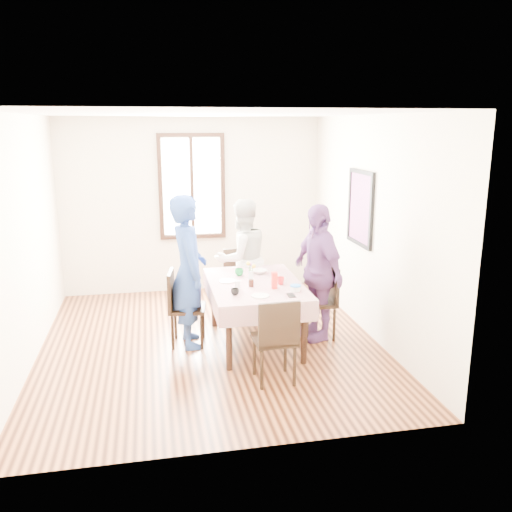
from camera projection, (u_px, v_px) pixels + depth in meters
name	position (u px, v px, depth m)	size (l,w,h in m)	color
ground	(211.00, 343.00, 6.54)	(4.50, 4.50, 0.00)	black
back_wall	(192.00, 206.00, 8.36)	(4.00, 4.00, 0.00)	beige
right_wall	(371.00, 228.00, 6.60)	(4.50, 4.50, 0.00)	beige
window_frame	(192.00, 187.00, 8.27)	(1.02, 0.06, 1.62)	black
window_pane	(192.00, 187.00, 8.28)	(0.90, 0.02, 1.50)	white
art_poster	(361.00, 208.00, 6.84)	(0.04, 0.76, 0.96)	red
dining_table	(255.00, 314.00, 6.46)	(0.95, 1.45, 0.75)	black
tablecloth	(255.00, 283.00, 6.36)	(1.07, 1.57, 0.01)	#5D0A19
chair_left	(188.00, 308.00, 6.41)	(0.42, 0.42, 0.91)	black
chair_right	(318.00, 302.00, 6.63)	(0.42, 0.42, 0.91)	black
chair_far	(241.00, 284.00, 7.39)	(0.42, 0.42, 0.91)	black
chair_near	(274.00, 339.00, 5.49)	(0.42, 0.42, 0.91)	black
person_left	(188.00, 271.00, 6.31)	(0.66, 0.43, 1.81)	navy
person_far	(241.00, 259.00, 7.28)	(0.79, 0.62, 1.63)	beige
person_right	(317.00, 272.00, 6.53)	(0.98, 0.41, 1.67)	#643975
mug_black	(235.00, 292.00, 5.90)	(0.09, 0.09, 0.07)	black
mug_flag	(281.00, 281.00, 6.29)	(0.09, 0.09, 0.09)	red
mug_green	(239.00, 272.00, 6.66)	(0.11, 0.11, 0.08)	#0C7226
serving_bowl	(259.00, 272.00, 6.76)	(0.19, 0.19, 0.05)	white
juice_carton	(274.00, 281.00, 6.11)	(0.06, 0.06, 0.19)	red
butter_tub	(295.00, 289.00, 6.04)	(0.12, 0.12, 0.06)	white
jam_jar	(251.00, 283.00, 6.20)	(0.06, 0.06, 0.08)	black
drinking_glass	(238.00, 285.00, 6.12)	(0.07, 0.07, 0.09)	silver
smartphone	(291.00, 295.00, 5.88)	(0.07, 0.15, 0.01)	black
flower_vase	(251.00, 276.00, 6.40)	(0.06, 0.06, 0.12)	silver
plate_left	(227.00, 281.00, 6.41)	(0.20, 0.20, 0.01)	white
plate_right	(278.00, 278.00, 6.52)	(0.20, 0.20, 0.01)	white
plate_near	(260.00, 296.00, 5.86)	(0.20, 0.20, 0.01)	white
butter_lid	(295.00, 286.00, 6.03)	(0.12, 0.12, 0.01)	blue
flower_bunch	(251.00, 267.00, 6.38)	(0.09, 0.09, 0.10)	yellow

